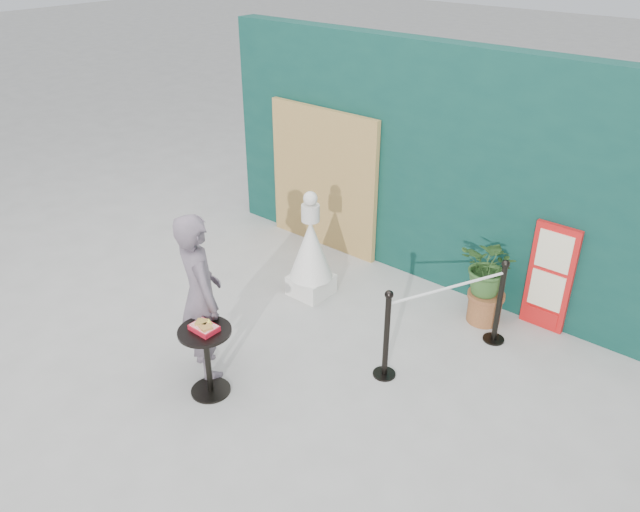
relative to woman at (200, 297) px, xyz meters
The scene contains 10 objects.
ground 1.03m from the woman, ahead, with size 60.00×60.00×0.00m, color #ADAAA5.
back_wall 3.31m from the woman, 81.39° to the left, with size 6.00×0.30×3.00m, color #0B322D.
bamboo_fence 3.15m from the woman, 106.87° to the left, with size 1.80×0.08×2.00m, color tan.
woman is the anchor object (origin of this frame).
menu_board 3.86m from the woman, 51.71° to the left, with size 0.50×0.07×1.30m.
statue 1.88m from the woman, 94.36° to the left, with size 0.54×0.54×1.40m.
cafe_table 0.55m from the woman, 36.77° to the right, with size 0.52×0.52×0.75m.
food_basket 0.39m from the woman, 36.29° to the right, with size 0.26×0.19×0.11m.
planter 3.26m from the woman, 56.00° to the left, with size 0.64×0.55×1.09m.
stanchion_barrier 2.55m from the woman, 44.54° to the left, with size 0.84×1.54×1.03m.
Camera 1 is at (3.79, -3.32, 4.22)m, focal length 35.00 mm.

